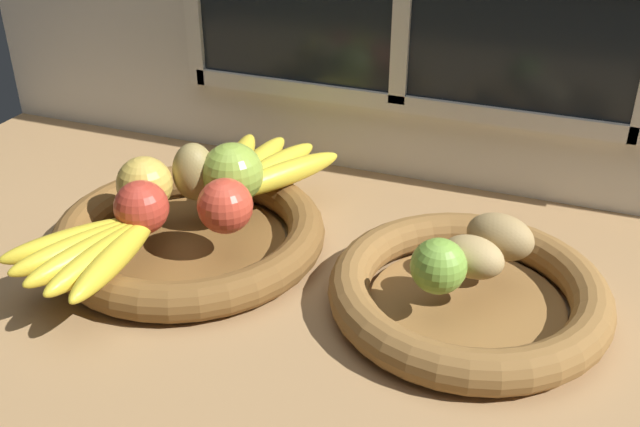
{
  "coord_description": "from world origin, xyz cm",
  "views": [
    {
      "loc": [
        25.5,
        -68.36,
        49.36
      ],
      "look_at": [
        -0.74,
        -0.82,
        8.62
      ],
      "focal_mm": 41.3,
      "sensor_mm": 36.0,
      "label": 1
    }
  ],
  "objects_px": {
    "apple_golden_left": "(145,184)",
    "lime_near": "(439,266)",
    "fruit_bowl_right": "(468,293)",
    "potato_back": "(500,237)",
    "fruit_bowl_left": "(190,234)",
    "banana_bunch_back": "(260,169)",
    "potato_large": "(472,257)",
    "apple_green_back": "(233,173)",
    "pear_brown": "(194,172)",
    "apple_red_front": "(141,207)",
    "apple_red_right": "(225,206)",
    "banana_bunch_front": "(96,249)"
  },
  "relations": [
    {
      "from": "fruit_bowl_left",
      "to": "lime_near",
      "type": "xyz_separation_m",
      "value": [
        0.32,
        -0.04,
        0.05
      ]
    },
    {
      "from": "apple_golden_left",
      "to": "banana_bunch_back",
      "type": "bearing_deg",
      "value": 51.88
    },
    {
      "from": "lime_near",
      "to": "banana_bunch_front",
      "type": "bearing_deg",
      "value": -167.53
    },
    {
      "from": "fruit_bowl_right",
      "to": "potato_large",
      "type": "height_order",
      "value": "potato_large"
    },
    {
      "from": "potato_large",
      "to": "lime_near",
      "type": "bearing_deg",
      "value": -123.69
    },
    {
      "from": "banana_bunch_back",
      "to": "lime_near",
      "type": "relative_size",
      "value": 3.46
    },
    {
      "from": "apple_golden_left",
      "to": "apple_green_back",
      "type": "relative_size",
      "value": 0.88
    },
    {
      "from": "banana_bunch_back",
      "to": "potato_large",
      "type": "relative_size",
      "value": 2.92
    },
    {
      "from": "pear_brown",
      "to": "potato_back",
      "type": "bearing_deg",
      "value": 0.27
    },
    {
      "from": "fruit_bowl_left",
      "to": "banana_bunch_front",
      "type": "bearing_deg",
      "value": -109.95
    },
    {
      "from": "fruit_bowl_left",
      "to": "apple_red_front",
      "type": "distance_m",
      "value": 0.08
    },
    {
      "from": "potato_large",
      "to": "potato_back",
      "type": "relative_size",
      "value": 0.91
    },
    {
      "from": "pear_brown",
      "to": "fruit_bowl_right",
      "type": "bearing_deg",
      "value": -7.1
    },
    {
      "from": "banana_bunch_back",
      "to": "fruit_bowl_left",
      "type": "bearing_deg",
      "value": -107.86
    },
    {
      "from": "lime_near",
      "to": "potato_large",
      "type": "bearing_deg",
      "value": 56.31
    },
    {
      "from": "fruit_bowl_left",
      "to": "potato_large",
      "type": "distance_m",
      "value": 0.35
    },
    {
      "from": "apple_green_back",
      "to": "potato_large",
      "type": "xyz_separation_m",
      "value": [
        0.31,
        -0.06,
        -0.02
      ]
    },
    {
      "from": "apple_red_right",
      "to": "banana_bunch_back",
      "type": "xyz_separation_m",
      "value": [
        -0.02,
        0.14,
        -0.02
      ]
    },
    {
      "from": "apple_red_right",
      "to": "banana_bunch_front",
      "type": "xyz_separation_m",
      "value": [
        -0.1,
        -0.11,
        -0.02
      ]
    },
    {
      "from": "apple_green_back",
      "to": "fruit_bowl_right",
      "type": "bearing_deg",
      "value": -10.31
    },
    {
      "from": "apple_red_front",
      "to": "banana_bunch_back",
      "type": "height_order",
      "value": "apple_red_front"
    },
    {
      "from": "banana_bunch_back",
      "to": "apple_golden_left",
      "type": "bearing_deg",
      "value": -128.12
    },
    {
      "from": "potato_large",
      "to": "fruit_bowl_right",
      "type": "bearing_deg",
      "value": -14.04
    },
    {
      "from": "apple_red_right",
      "to": "lime_near",
      "type": "distance_m",
      "value": 0.26
    },
    {
      "from": "fruit_bowl_left",
      "to": "pear_brown",
      "type": "bearing_deg",
      "value": 106.79
    },
    {
      "from": "apple_green_back",
      "to": "banana_bunch_front",
      "type": "bearing_deg",
      "value": -113.73
    },
    {
      "from": "fruit_bowl_right",
      "to": "banana_bunch_back",
      "type": "relative_size",
      "value": 1.51
    },
    {
      "from": "banana_bunch_front",
      "to": "potato_back",
      "type": "bearing_deg",
      "value": 22.19
    },
    {
      "from": "potato_back",
      "to": "apple_red_front",
      "type": "bearing_deg",
      "value": -166.47
    },
    {
      "from": "potato_large",
      "to": "lime_near",
      "type": "height_order",
      "value": "lime_near"
    },
    {
      "from": "apple_golden_left",
      "to": "lime_near",
      "type": "bearing_deg",
      "value": -6.18
    },
    {
      "from": "apple_green_back",
      "to": "apple_red_front",
      "type": "bearing_deg",
      "value": -121.25
    },
    {
      "from": "fruit_bowl_right",
      "to": "apple_green_back",
      "type": "height_order",
      "value": "apple_green_back"
    },
    {
      "from": "apple_green_back",
      "to": "apple_red_right",
      "type": "height_order",
      "value": "apple_green_back"
    },
    {
      "from": "fruit_bowl_left",
      "to": "apple_golden_left",
      "type": "xyz_separation_m",
      "value": [
        -0.06,
        -0.0,
        0.06
      ]
    },
    {
      "from": "apple_green_back",
      "to": "apple_red_right",
      "type": "xyz_separation_m",
      "value": [
        0.03,
        -0.07,
        -0.01
      ]
    },
    {
      "from": "apple_red_right",
      "to": "banana_bunch_back",
      "type": "distance_m",
      "value": 0.14
    },
    {
      "from": "fruit_bowl_right",
      "to": "apple_red_right",
      "type": "height_order",
      "value": "apple_red_right"
    },
    {
      "from": "apple_golden_left",
      "to": "potato_back",
      "type": "relative_size",
      "value": 0.9
    },
    {
      "from": "apple_golden_left",
      "to": "lime_near",
      "type": "distance_m",
      "value": 0.38
    },
    {
      "from": "apple_golden_left",
      "to": "lime_near",
      "type": "relative_size",
      "value": 1.17
    },
    {
      "from": "apple_golden_left",
      "to": "banana_bunch_front",
      "type": "xyz_separation_m",
      "value": [
        0.01,
        -0.12,
        -0.02
      ]
    },
    {
      "from": "fruit_bowl_left",
      "to": "apple_red_front",
      "type": "bearing_deg",
      "value": -121.42
    },
    {
      "from": "pear_brown",
      "to": "banana_bunch_front",
      "type": "height_order",
      "value": "pear_brown"
    },
    {
      "from": "apple_red_right",
      "to": "lime_near",
      "type": "height_order",
      "value": "apple_red_right"
    },
    {
      "from": "apple_red_right",
      "to": "potato_back",
      "type": "xyz_separation_m",
      "value": [
        0.31,
        0.06,
        -0.01
      ]
    },
    {
      "from": "pear_brown",
      "to": "apple_red_front",
      "type": "bearing_deg",
      "value": -99.96
    },
    {
      "from": "fruit_bowl_left",
      "to": "apple_green_back",
      "type": "bearing_deg",
      "value": 58.9
    },
    {
      "from": "fruit_bowl_right",
      "to": "potato_back",
      "type": "relative_size",
      "value": 4.01
    },
    {
      "from": "apple_golden_left",
      "to": "potato_large",
      "type": "xyz_separation_m",
      "value": [
        0.41,
        0.0,
        -0.01
      ]
    }
  ]
}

